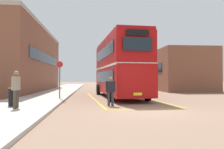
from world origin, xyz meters
TOP-DOWN VIEW (x-y plane):
  - ground_plane at (0.00, 14.40)m, footprint 135.60×135.60m
  - sidewalk_left at (-6.50, 16.80)m, footprint 4.00×57.60m
  - brick_building_left at (-10.71, 17.39)m, footprint 5.34×20.26m
  - depot_building_right at (8.57, 22.10)m, footprint 6.21×17.62m
  - double_decker_bus at (-0.43, 8.08)m, footprint 3.59×10.83m
  - single_deck_bus at (3.47, 26.77)m, footprint 2.79×8.08m
  - pedestrian_boarding at (-1.61, 2.19)m, footprint 0.55×0.24m
  - pedestrian_waiting_near at (-6.23, 0.58)m, footprint 0.28×0.59m
  - litter_bin at (-6.64, 1.51)m, footprint 0.53×0.53m
  - bus_stop_sign at (-4.91, 5.75)m, footprint 0.43×0.14m
  - bay_marking_yellow at (-0.35, 6.11)m, footprint 5.41×13.02m

SIDE VIEW (x-z plane):
  - ground_plane at x=0.00m, z-range 0.00..0.00m
  - bay_marking_yellow at x=-0.35m, z-range 0.00..0.01m
  - sidewalk_left at x=-6.50m, z-range 0.00..0.14m
  - litter_bin at x=-6.64m, z-range 0.14..1.08m
  - pedestrian_boarding at x=-1.61m, z-range 0.12..1.76m
  - pedestrian_waiting_near at x=-6.23m, z-range 0.29..2.07m
  - single_deck_bus at x=3.47m, z-range 0.13..3.15m
  - bus_stop_sign at x=-4.91m, z-range 0.41..3.02m
  - double_decker_bus at x=-0.43m, z-range 0.14..4.89m
  - depot_building_right at x=8.57m, z-range 0.00..5.14m
  - brick_building_left at x=-10.71m, z-range 0.01..7.49m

